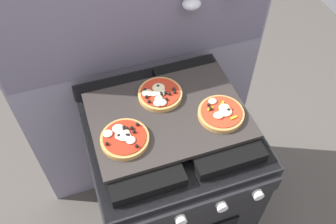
# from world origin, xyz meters

# --- Properties ---
(ground_plane) EXTENTS (4.00, 4.00, 0.00)m
(ground_plane) POSITION_xyz_m (0.00, 0.00, 0.00)
(ground_plane) COLOR #4C4742
(kitchen_backsplash) EXTENTS (1.10, 0.09, 1.55)m
(kitchen_backsplash) POSITION_xyz_m (0.00, 0.33, 0.79)
(kitchen_backsplash) COLOR gray
(kitchen_backsplash) RESTS_ON ground_plane
(stove) EXTENTS (0.60, 0.64, 0.90)m
(stove) POSITION_xyz_m (-0.00, -0.00, 0.45)
(stove) COLOR black
(stove) RESTS_ON ground_plane
(baking_tray) EXTENTS (0.54, 0.38, 0.02)m
(baking_tray) POSITION_xyz_m (0.00, 0.00, 0.91)
(baking_tray) COLOR #2D2826
(baking_tray) RESTS_ON stove
(pizza_left) EXTENTS (0.16, 0.16, 0.03)m
(pizza_left) POSITION_xyz_m (-0.17, -0.06, 0.93)
(pizza_left) COLOR #C18947
(pizza_left) RESTS_ON baking_tray
(pizza_right) EXTENTS (0.16, 0.16, 0.03)m
(pizza_right) POSITION_xyz_m (0.17, -0.06, 0.93)
(pizza_right) COLOR #C18947
(pizza_right) RESTS_ON baking_tray
(pizza_center) EXTENTS (0.16, 0.16, 0.03)m
(pizza_center) POSITION_xyz_m (-0.00, 0.09, 0.93)
(pizza_center) COLOR tan
(pizza_center) RESTS_ON baking_tray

